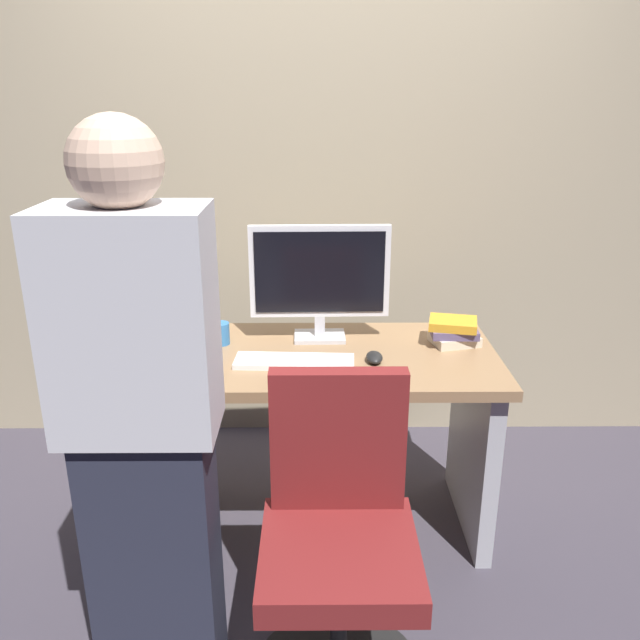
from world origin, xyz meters
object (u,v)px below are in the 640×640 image
desk (320,410)px  book_stack (454,332)px  person_at_desk (143,432)px  keyboard (294,362)px  cup_near_keyboard (184,346)px  mouse (374,357)px  office_chair (339,553)px  monitor (320,276)px  cup_by_monitor (221,333)px

desk → book_stack: book_stack is taller
person_at_desk → book_stack: size_ratio=7.72×
keyboard → cup_near_keyboard: 0.41m
person_at_desk → mouse: 0.95m
desk → cup_near_keyboard: size_ratio=12.81×
desk → book_stack: size_ratio=6.29×
office_chair → keyboard: size_ratio=2.19×
office_chair → monitor: monitor is taller
desk → person_at_desk: person_at_desk is taller
office_chair → book_stack: bearing=60.0°
keyboard → cup_by_monitor: (-0.29, 0.20, 0.03)m
person_at_desk → cup_near_keyboard: person_at_desk is taller
monitor → cup_by_monitor: 0.44m
keyboard → cup_by_monitor: 0.36m
monitor → cup_near_keyboard: size_ratio=5.19×
desk → person_at_desk: 0.95m
monitor → mouse: (0.20, -0.23, -0.24)m
person_at_desk → cup_by_monitor: size_ratio=19.15×
mouse → cup_near_keyboard: bearing=177.8°
person_at_desk → monitor: person_at_desk is taller
mouse → monitor: bearing=130.0°
desk → cup_by_monitor: size_ratio=15.59×
monitor → mouse: size_ratio=5.41×
cup_near_keyboard → person_at_desk: bearing=-87.6°
mouse → book_stack: (0.32, 0.17, 0.03)m
cup_by_monitor → mouse: bearing=-17.2°
person_at_desk → mouse: size_ratio=16.39×
book_stack → cup_by_monitor: bearing=179.5°
mouse → cup_by_monitor: 0.61m
office_chair → mouse: 0.74m
cup_near_keyboard → cup_by_monitor: bearing=54.3°
person_at_desk → cup_near_keyboard: 0.70m
desk → cup_by_monitor: (-0.39, 0.10, 0.28)m
person_at_desk → mouse: person_at_desk is taller
keyboard → cup_near_keyboard: bearing=176.5°
mouse → cup_by_monitor: bearing=162.8°
office_chair → book_stack: (0.47, 0.82, 0.37)m
monitor → mouse: bearing=-50.0°
monitor → book_stack: monitor is taller
office_chair → monitor: size_ratio=1.74×
monitor → book_stack: (0.52, -0.06, -0.21)m
desk → cup_by_monitor: cup_by_monitor is taller
person_at_desk → monitor: bearing=62.7°
keyboard → book_stack: bearing=20.6°
keyboard → cup_by_monitor: size_ratio=5.03×
monitor → keyboard: size_ratio=1.26×
monitor → cup_near_keyboard: monitor is taller
keyboard → cup_near_keyboard: size_ratio=4.13×
desk → monitor: 0.52m
monitor → cup_by_monitor: bearing=-172.0°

